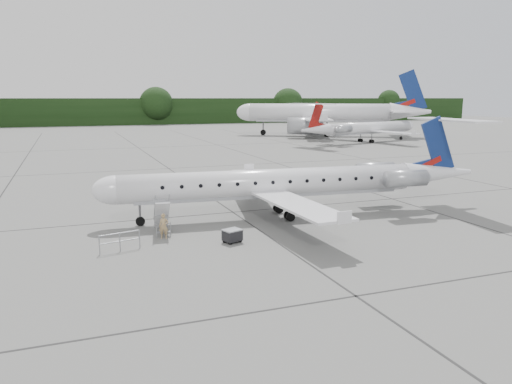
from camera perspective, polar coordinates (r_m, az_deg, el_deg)
name	(u,v)px	position (r m, az deg, el deg)	size (l,w,h in m)	color
ground	(314,230)	(31.35, 6.66, -4.37)	(320.00, 320.00, 0.00)	slate
treeline	(116,112)	(157.53, -15.74, 8.82)	(260.00, 4.00, 8.00)	black
main_regional_jet	(271,169)	(33.86, 1.72, 2.61)	(26.12, 18.80, 6.70)	silver
airstair	(162,216)	(30.82, -10.73, -2.73)	(0.85, 2.26, 2.10)	silver
passenger	(164,226)	(29.65, -10.50, -3.86)	(0.55, 0.36, 1.50)	#9B7F54
safety_railing	(120,242)	(27.84, -15.29, -5.56)	(2.20, 0.08, 1.00)	gray
baggage_cart	(232,235)	(28.49, -2.73, -4.98)	(0.95, 0.77, 0.83)	black
bg_narrowbody	(319,104)	(109.74, 7.18, 9.98)	(38.27, 27.55, 13.74)	silver
bg_regional_right	(370,122)	(95.30, 12.93, 7.78)	(28.03, 20.18, 7.35)	silver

